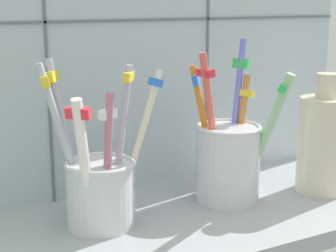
# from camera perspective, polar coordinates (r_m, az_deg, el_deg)

# --- Properties ---
(counter_slab) EXTENTS (0.64, 0.22, 0.02)m
(counter_slab) POSITION_cam_1_polar(r_m,az_deg,el_deg) (0.60, 0.85, -10.61)
(counter_slab) COLOR #9EA3A8
(counter_slab) RESTS_ON ground
(tile_wall_back) EXTENTS (0.64, 0.02, 0.45)m
(tile_wall_back) POSITION_cam_1_polar(r_m,az_deg,el_deg) (0.66, -4.21, 10.73)
(tile_wall_back) COLOR #B2C1CC
(tile_wall_back) RESTS_ON ground
(toothbrush_cup_left) EXTENTS (0.13, 0.08, 0.18)m
(toothbrush_cup_left) POSITION_cam_1_polar(r_m,az_deg,el_deg) (0.57, -7.39, -6.32)
(toothbrush_cup_left) COLOR silver
(toothbrush_cup_left) RESTS_ON counter_slab
(toothbrush_cup_right) EXTENTS (0.10, 0.10, 0.19)m
(toothbrush_cup_right) POSITION_cam_1_polar(r_m,az_deg,el_deg) (0.64, 6.53, -3.39)
(toothbrush_cup_right) COLOR silver
(toothbrush_cup_right) RESTS_ON counter_slab
(ceramic_vase) EXTENTS (0.06, 0.06, 0.15)m
(ceramic_vase) POSITION_cam_1_polar(r_m,az_deg,el_deg) (0.68, 16.40, -1.72)
(ceramic_vase) COLOR beige
(ceramic_vase) RESTS_ON counter_slab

